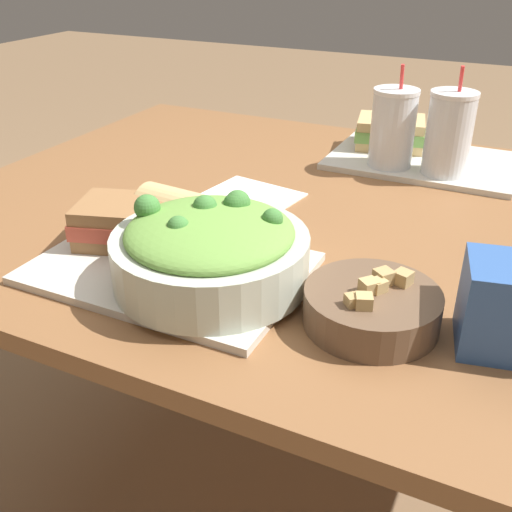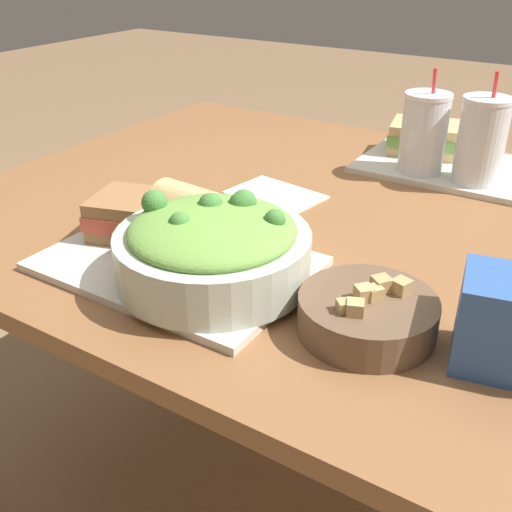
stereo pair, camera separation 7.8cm
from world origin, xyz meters
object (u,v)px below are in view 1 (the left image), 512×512
Objects in this scene: salad_bowl at (210,248)px; drink_cup_dark at (393,130)px; sandwich_near at (124,222)px; napkin_folded at (254,194)px; drink_cup_red at (448,136)px; sandwich_far at (390,132)px; soup_bowl at (372,306)px; baguette_near at (189,216)px.

drink_cup_dark reaches higher than salad_bowl.
salad_bowl is at bearing -100.06° from drink_cup_dark.
sandwich_near is 0.90× the size of napkin_folded.
drink_cup_red is at bearing 0.00° from drink_cup_dark.
napkin_folded is (-0.19, -0.24, -0.08)m from drink_cup_dark.
salad_bowl is 0.69m from sandwich_far.
drink_cup_red reaches higher than salad_bowl.
salad_bowl is at bearing -31.97° from sandwich_near.
sandwich_far is (0.07, 0.69, -0.02)m from salad_bowl.
drink_cup_dark is 0.32m from napkin_folded.
sandwich_far is 0.84× the size of drink_cup_dark.
soup_bowl is 0.93× the size of napkin_folded.
drink_cup_red is (0.14, -0.12, 0.04)m from sandwich_far.
drink_cup_dark is at bearing 79.94° from salad_bowl.
drink_cup_red is (-0.01, 0.56, 0.06)m from soup_bowl.
sandwich_far reaches higher than napkin_folded.
drink_cup_red is at bearing 91.40° from soup_bowl.
baguette_near is (-0.09, 0.10, -0.01)m from salad_bowl.
soup_bowl is 0.99× the size of baguette_near.
baguette_near is 0.56m from drink_cup_red.
drink_cup_dark reaches higher than baguette_near.
baguette_near reaches higher than sandwich_near.
salad_bowl is 0.34m from napkin_folded.
sandwich_near is 0.69m from sandwich_far.
soup_bowl is at bearing -77.53° from drink_cup_dark.
drink_cup_dark is at bearing -87.83° from sandwich_far.
soup_bowl is at bearing 2.47° from salad_bowl.
drink_cup_red is (0.30, 0.47, 0.04)m from baguette_near.
napkin_folded is at bearing -126.40° from sandwich_far.
napkin_folded is (-0.16, -0.36, -0.04)m from sandwich_far.
salad_bowl is 1.56× the size of sandwich_far.
baguette_near is (-0.32, 0.09, 0.02)m from soup_bowl.
drink_cup_dark is at bearing 102.47° from soup_bowl.
sandwich_near is at bearing 165.52° from salad_bowl.
salad_bowl reaches higher than sandwich_near.
drink_cup_dark reaches higher than sandwich_near.
salad_bowl reaches higher than soup_bowl.
baguette_near is 0.82× the size of drink_cup_red.
sandwich_near is (-0.18, 0.05, -0.02)m from salad_bowl.
baguette_near is 0.51m from drink_cup_dark.
sandwich_near is 0.10m from baguette_near.
napkin_folded is at bearing -141.52° from drink_cup_red.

